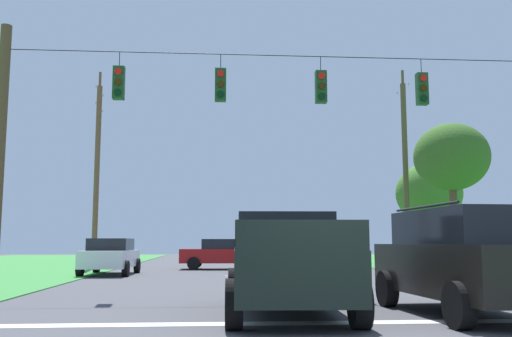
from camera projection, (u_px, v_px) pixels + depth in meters
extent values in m
cube|color=white|center=(315.00, 323.00, 9.76)|extent=(12.55, 0.45, 0.01)
cube|color=white|center=(276.00, 292.00, 15.69)|extent=(2.50, 0.15, 0.01)
cube|color=white|center=(256.00, 276.00, 23.42)|extent=(2.50, 0.15, 0.01)
cube|color=white|center=(248.00, 269.00, 29.13)|extent=(2.50, 0.15, 0.01)
cylinder|color=black|center=(278.00, 56.00, 16.61)|extent=(15.40, 0.02, 0.02)
cylinder|color=black|center=(119.00, 59.00, 16.25)|extent=(0.02, 0.02, 0.44)
cube|color=#19471E|center=(119.00, 83.00, 16.16)|extent=(0.32, 0.24, 0.95)
cylinder|color=red|center=(118.00, 71.00, 16.06)|extent=(0.20, 0.04, 0.20)
cylinder|color=#352203|center=(118.00, 82.00, 16.03)|extent=(0.20, 0.04, 0.20)
cylinder|color=black|center=(118.00, 92.00, 15.99)|extent=(0.20, 0.04, 0.20)
cylinder|color=black|center=(221.00, 62.00, 16.46)|extent=(0.02, 0.02, 0.44)
cube|color=#19471E|center=(220.00, 85.00, 16.37)|extent=(0.32, 0.24, 0.95)
cylinder|color=red|center=(221.00, 74.00, 16.27)|extent=(0.20, 0.04, 0.20)
cylinder|color=#352203|center=(221.00, 84.00, 16.23)|extent=(0.20, 0.04, 0.20)
cylinder|color=black|center=(220.00, 94.00, 16.20)|extent=(0.20, 0.04, 0.20)
cylinder|color=black|center=(321.00, 64.00, 16.67)|extent=(0.02, 0.02, 0.44)
cube|color=#19471E|center=(321.00, 87.00, 16.58)|extent=(0.32, 0.24, 0.95)
cylinder|color=red|center=(322.00, 76.00, 16.48)|extent=(0.20, 0.04, 0.20)
cylinder|color=#352203|center=(322.00, 86.00, 16.45)|extent=(0.20, 0.04, 0.20)
cylinder|color=black|center=(322.00, 96.00, 16.41)|extent=(0.20, 0.04, 0.20)
cylinder|color=black|center=(421.00, 66.00, 16.89)|extent=(0.02, 0.02, 0.44)
cube|color=#19471E|center=(422.00, 89.00, 16.80)|extent=(0.32, 0.24, 0.95)
cylinder|color=red|center=(423.00, 78.00, 16.70)|extent=(0.20, 0.04, 0.20)
cylinder|color=#352203|center=(424.00, 88.00, 16.66)|extent=(0.20, 0.04, 0.20)
cylinder|color=black|center=(424.00, 98.00, 16.63)|extent=(0.20, 0.04, 0.20)
cube|color=black|center=(287.00, 271.00, 10.93)|extent=(2.20, 5.47, 0.85)
cube|color=black|center=(284.00, 231.00, 11.67)|extent=(1.92, 1.97, 0.70)
cube|color=black|center=(238.00, 236.00, 9.64)|extent=(0.19, 2.38, 0.45)
cube|color=black|center=(349.00, 236.00, 9.71)|extent=(0.19, 2.38, 0.45)
cube|color=black|center=(302.00, 235.00, 8.39)|extent=(1.96, 0.17, 0.45)
cylinder|color=black|center=(235.00, 286.00, 12.66)|extent=(0.31, 0.81, 0.80)
cylinder|color=black|center=(324.00, 286.00, 12.73)|extent=(0.31, 0.81, 0.80)
cylinder|color=black|center=(234.00, 304.00, 9.02)|extent=(0.31, 0.81, 0.80)
cylinder|color=black|center=(360.00, 304.00, 9.09)|extent=(0.31, 0.81, 0.80)
cube|color=black|center=(466.00, 270.00, 10.83)|extent=(2.19, 4.89, 0.95)
cube|color=black|center=(468.00, 227.00, 10.79)|extent=(1.96, 3.29, 0.65)
cylinder|color=black|center=(424.00, 207.00, 10.73)|extent=(0.19, 2.72, 0.05)
cylinder|color=black|center=(509.00, 207.00, 10.94)|extent=(0.19, 2.72, 0.05)
cylinder|color=black|center=(387.00, 289.00, 12.26)|extent=(0.30, 0.77, 0.76)
cylinder|color=black|center=(473.00, 288.00, 12.50)|extent=(0.30, 0.77, 0.76)
cylinder|color=black|center=(459.00, 305.00, 9.05)|extent=(0.30, 0.77, 0.76)
cube|color=silver|center=(111.00, 259.00, 24.18)|extent=(1.92, 4.35, 0.70)
cube|color=black|center=(111.00, 244.00, 24.25)|extent=(1.68, 2.14, 0.50)
cylinder|color=black|center=(126.00, 269.00, 22.77)|extent=(0.24, 0.65, 0.64)
cylinder|color=black|center=(80.00, 269.00, 22.68)|extent=(0.24, 0.65, 0.64)
cylinder|color=black|center=(137.00, 266.00, 25.58)|extent=(0.24, 0.65, 0.64)
cylinder|color=black|center=(96.00, 266.00, 25.50)|extent=(0.24, 0.65, 0.64)
cube|color=maroon|center=(223.00, 256.00, 29.15)|extent=(4.36, 1.94, 0.70)
cube|color=black|center=(223.00, 244.00, 29.22)|extent=(2.15, 1.69, 0.50)
cylinder|color=black|center=(250.00, 262.00, 30.05)|extent=(0.65, 0.24, 0.64)
cylinder|color=black|center=(251.00, 263.00, 28.27)|extent=(0.65, 0.24, 0.64)
cylinder|color=black|center=(196.00, 262.00, 29.94)|extent=(0.65, 0.24, 0.64)
cylinder|color=black|center=(194.00, 263.00, 28.16)|extent=(0.65, 0.24, 0.64)
cylinder|color=brown|center=(406.00, 174.00, 31.01)|extent=(0.29, 0.29, 10.07)
cube|color=brown|center=(403.00, 91.00, 31.60)|extent=(0.12, 0.12, 2.34)
cylinder|color=#B2B7BC|center=(398.00, 93.00, 32.54)|extent=(0.08, 0.08, 0.12)
cylinder|color=#B2B7BC|center=(409.00, 84.00, 30.69)|extent=(0.08, 0.08, 0.12)
cylinder|color=brown|center=(97.00, 175.00, 30.61)|extent=(0.28, 0.28, 9.83)
cube|color=brown|center=(100.00, 93.00, 31.19)|extent=(0.12, 0.12, 2.37)
cylinder|color=#B2B7BC|center=(103.00, 95.00, 32.14)|extent=(0.08, 0.08, 0.12)
cylinder|color=#B2B7BC|center=(96.00, 86.00, 30.26)|extent=(0.08, 0.08, 0.12)
cube|color=brown|center=(99.00, 109.00, 31.07)|extent=(0.12, 0.12, 2.25)
cylinder|color=#B2B7BC|center=(102.00, 111.00, 31.98)|extent=(0.08, 0.08, 0.12)
cylinder|color=#B2B7BC|center=(96.00, 103.00, 30.20)|extent=(0.08, 0.08, 0.12)
cylinder|color=brown|center=(431.00, 237.00, 34.63)|extent=(0.28, 0.28, 3.31)
ellipsoid|color=#3F7228|center=(429.00, 193.00, 34.97)|extent=(4.00, 4.00, 3.68)
cylinder|color=brown|center=(454.00, 222.00, 28.01)|extent=(0.38, 0.38, 4.65)
ellipsoid|color=#366021|center=(451.00, 157.00, 28.42)|extent=(3.70, 3.70, 3.36)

